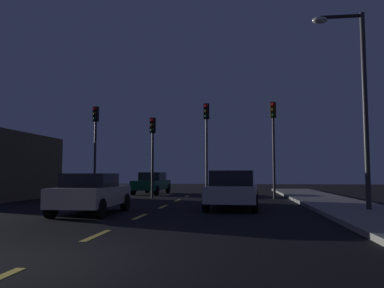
% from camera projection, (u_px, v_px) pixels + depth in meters
% --- Properties ---
extents(ground_plane, '(80.00, 80.00, 0.00)m').
position_uv_depth(ground_plane, '(145.00, 215.00, 12.93)').
color(ground_plane, black).
extents(sidewalk_curb_right, '(3.00, 40.00, 0.15)m').
position_uv_depth(sidewalk_curb_right, '(374.00, 216.00, 12.01)').
color(sidewalk_curb_right, gray).
rests_on(sidewalk_curb_right, ground_plane).
extents(lane_stripe_second, '(0.16, 1.60, 0.01)m').
position_uv_depth(lane_stripe_second, '(97.00, 235.00, 8.58)').
color(lane_stripe_second, '#EACC4C').
rests_on(lane_stripe_second, ground_plane).
extents(lane_stripe_third, '(0.16, 1.60, 0.01)m').
position_uv_depth(lane_stripe_third, '(140.00, 217.00, 12.34)').
color(lane_stripe_third, '#EACC4C').
rests_on(lane_stripe_third, ground_plane).
extents(lane_stripe_fourth, '(0.16, 1.60, 0.01)m').
position_uv_depth(lane_stripe_fourth, '(163.00, 207.00, 16.10)').
color(lane_stripe_fourth, '#EACC4C').
rests_on(lane_stripe_fourth, ground_plane).
extents(lane_stripe_fifth, '(0.16, 1.60, 0.01)m').
position_uv_depth(lane_stripe_fifth, '(177.00, 200.00, 19.85)').
color(lane_stripe_fifth, '#EACC4C').
rests_on(lane_stripe_fifth, ground_plane).
extents(lane_stripe_sixth, '(0.16, 1.60, 0.01)m').
position_uv_depth(lane_stripe_sixth, '(187.00, 196.00, 23.61)').
color(lane_stripe_sixth, '#EACC4C').
rests_on(lane_stripe_sixth, ground_plane).
extents(traffic_signal_far_left, '(0.32, 0.38, 5.44)m').
position_uv_depth(traffic_signal_far_left, '(95.00, 134.00, 22.55)').
color(traffic_signal_far_left, '#2D2D30').
rests_on(traffic_signal_far_left, ground_plane).
extents(traffic_signal_center_left, '(0.32, 0.38, 4.70)m').
position_uv_depth(traffic_signal_center_left, '(153.00, 141.00, 22.08)').
color(traffic_signal_center_left, '#2D2D30').
rests_on(traffic_signal_center_left, ground_plane).
extents(traffic_signal_center_right, '(0.32, 0.38, 5.47)m').
position_uv_depth(traffic_signal_center_right, '(207.00, 132.00, 21.73)').
color(traffic_signal_center_right, '#4C4C51').
rests_on(traffic_signal_center_right, ground_plane).
extents(traffic_signal_far_right, '(0.32, 0.38, 5.47)m').
position_uv_depth(traffic_signal_far_right, '(273.00, 131.00, 21.26)').
color(traffic_signal_far_right, '#2D2D30').
rests_on(traffic_signal_far_right, ground_plane).
extents(car_stopped_ahead, '(2.20, 4.42, 1.53)m').
position_uv_depth(car_stopped_ahead, '(233.00, 189.00, 15.30)').
color(car_stopped_ahead, silver).
rests_on(car_stopped_ahead, ground_plane).
extents(car_adjacent_lane, '(1.89, 3.92, 1.42)m').
position_uv_depth(car_adjacent_lane, '(91.00, 193.00, 13.15)').
color(car_adjacent_lane, beige).
rests_on(car_adjacent_lane, ground_plane).
extents(car_oncoming_far, '(2.01, 4.35, 1.51)m').
position_uv_depth(car_oncoming_far, '(152.00, 183.00, 26.29)').
color(car_oncoming_far, '#0F4C2D').
rests_on(car_oncoming_far, ground_plane).
extents(street_lamp_right, '(1.88, 0.36, 7.33)m').
position_uv_depth(street_lamp_right, '(357.00, 91.00, 13.69)').
color(street_lamp_right, '#2D2D30').
rests_on(street_lamp_right, ground_plane).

